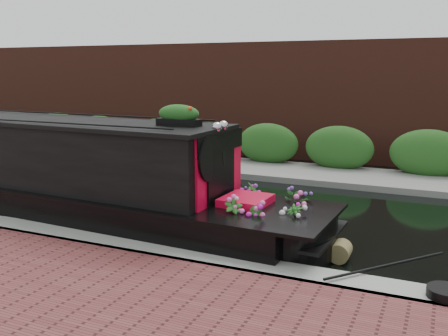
% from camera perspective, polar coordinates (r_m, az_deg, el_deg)
% --- Properties ---
extents(ground, '(80.00, 80.00, 0.00)m').
position_cam_1_polar(ground, '(11.40, -2.63, -4.41)').
color(ground, black).
rests_on(ground, ground).
extents(near_bank_coping, '(40.00, 0.60, 0.50)m').
position_cam_1_polar(near_bank_coping, '(8.73, -12.56, -9.65)').
color(near_bank_coping, gray).
rests_on(near_bank_coping, ground).
extents(far_bank_path, '(40.00, 2.40, 0.34)m').
position_cam_1_polar(far_bank_path, '(15.16, 4.53, -0.50)').
color(far_bank_path, slate).
rests_on(far_bank_path, ground).
extents(far_hedge, '(40.00, 1.10, 2.80)m').
position_cam_1_polar(far_hedge, '(16.00, 5.61, 0.10)').
color(far_hedge, '#24551C').
rests_on(far_hedge, ground).
extents(far_brick_wall, '(40.00, 1.00, 8.00)m').
position_cam_1_polar(far_brick_wall, '(17.97, 7.75, 1.28)').
color(far_brick_wall, '#4E241A').
rests_on(far_brick_wall, ground).
extents(narrowboat, '(11.51, 2.51, 2.67)m').
position_cam_1_polar(narrowboat, '(11.05, -19.36, -1.29)').
color(narrowboat, black).
rests_on(narrowboat, ground).
extents(rope_fender, '(0.33, 0.38, 0.33)m').
position_cam_1_polar(rope_fender, '(8.43, 13.17, -9.25)').
color(rope_fender, brown).
rests_on(rope_fender, ground).
extents(coiled_mooring_rope, '(0.48, 0.48, 0.12)m').
position_cam_1_polar(coiled_mooring_rope, '(7.04, 24.05, -12.89)').
color(coiled_mooring_rope, black).
rests_on(coiled_mooring_rope, near_bank_coping).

